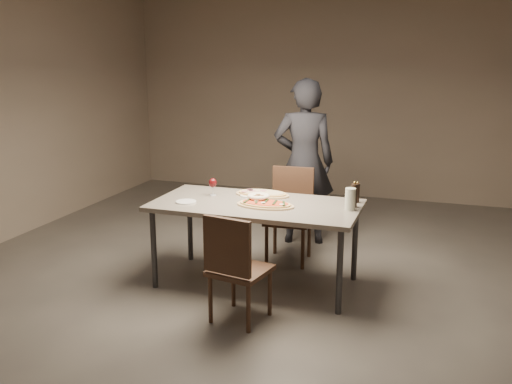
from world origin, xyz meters
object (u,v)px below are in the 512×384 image
(ham_pizza, at_px, (262,194))
(bread_basket, at_px, (259,198))
(dining_table, at_px, (256,209))
(chair_near, at_px, (235,263))
(zucchini_pizza, at_px, (265,204))
(pepper_mill_left, at_px, (354,195))
(chair_far, at_px, (291,209))
(diner, at_px, (304,162))
(carafe, at_px, (350,199))

(ham_pizza, xyz_separation_m, bread_basket, (0.05, -0.24, 0.03))
(dining_table, distance_m, chair_near, 0.82)
(zucchini_pizza, xyz_separation_m, pepper_mill_left, (0.72, 0.22, 0.09))
(pepper_mill_left, height_order, chair_far, pepper_mill_left)
(dining_table, relative_size, diner, 1.01)
(ham_pizza, bearing_deg, carafe, -31.82)
(dining_table, bearing_deg, bread_basket, 72.12)
(bread_basket, bearing_deg, chair_near, -84.03)
(carafe, xyz_separation_m, chair_far, (-0.70, 0.68, -0.33))
(zucchini_pizza, distance_m, chair_far, 0.83)
(zucchini_pizza, height_order, carafe, carafe)
(zucchini_pizza, bearing_deg, pepper_mill_left, 29.92)
(dining_table, height_order, zucchini_pizza, zucchini_pizza)
(bread_basket, height_order, diner, diner)
(pepper_mill_left, distance_m, carafe, 0.10)
(zucchini_pizza, height_order, chair_near, chair_near)
(bread_basket, distance_m, chair_near, 0.88)
(diner, bearing_deg, bread_basket, 70.29)
(ham_pizza, distance_m, carafe, 0.88)
(pepper_mill_left, relative_size, chair_near, 0.26)
(dining_table, relative_size, ham_pizza, 3.55)
(carafe, bearing_deg, pepper_mill_left, 80.17)
(diner, bearing_deg, chair_far, 75.81)
(bread_basket, relative_size, chair_far, 0.21)
(bread_basket, xyz_separation_m, chair_near, (0.09, -0.82, -0.30))
(chair_far, relative_size, diner, 0.52)
(zucchini_pizza, distance_m, chair_near, 0.77)
(carafe, bearing_deg, diner, 119.86)
(diner, bearing_deg, chair_near, 74.36)
(carafe, height_order, diner, diner)
(zucchini_pizza, distance_m, bread_basket, 0.14)
(bread_basket, bearing_deg, diner, 85.73)
(pepper_mill_left, bearing_deg, dining_table, -169.93)
(dining_table, height_order, carafe, carafe)
(bread_basket, height_order, chair_far, chair_far)
(carafe, bearing_deg, ham_pizza, 164.80)
(chair_near, bearing_deg, chair_far, 99.83)
(ham_pizza, height_order, carafe, carafe)
(pepper_mill_left, xyz_separation_m, chair_far, (-0.71, 0.58, -0.34))
(ham_pizza, height_order, bread_basket, bread_basket)
(chair_near, bearing_deg, diner, 100.37)
(carafe, distance_m, chair_far, 1.02)
(ham_pizza, distance_m, chair_far, 0.53)
(dining_table, distance_m, diner, 1.30)
(pepper_mill_left, bearing_deg, ham_pizza, 171.28)
(ham_pizza, bearing_deg, zucchini_pizza, -84.48)
(zucchini_pizza, relative_size, chair_far, 0.55)
(chair_far, bearing_deg, carafe, 132.21)
(dining_table, relative_size, chair_near, 2.07)
(chair_near, bearing_deg, dining_table, 107.63)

